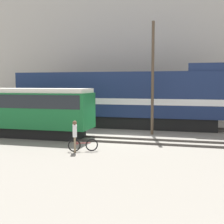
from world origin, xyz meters
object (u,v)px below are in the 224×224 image
Objects in this scene: person at (75,133)px; streetcar at (20,109)px; utility_pole_center at (153,79)px; freight_locomotive at (119,98)px; bicycle at (83,145)px.

streetcar is at bearing 145.99° from person.
person is at bearing -114.72° from utility_pole_center.
freight_locomotive is 4.89m from utility_pole_center.
streetcar is 6.95m from person.
utility_pole_center is at bearing 65.28° from person.
freight_locomotive is at bearing 92.32° from bicycle.
freight_locomotive is 1.70× the size of streetcar.
freight_locomotive is at bearing 135.71° from utility_pole_center.
person is (5.71, -3.86, -0.89)m from streetcar.
freight_locomotive is 11.52× the size of bicycle.
utility_pole_center reaches higher than freight_locomotive.
utility_pole_center is at bearing -44.29° from freight_locomotive.
utility_pole_center is at bearing 66.82° from bicycle.
utility_pole_center reaches higher than streetcar.
utility_pole_center is (2.90, 6.76, 3.75)m from bicycle.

